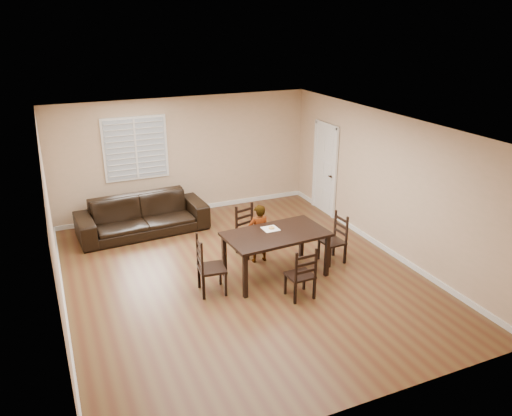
# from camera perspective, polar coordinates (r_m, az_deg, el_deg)

# --- Properties ---
(ground) EXTENTS (7.00, 7.00, 0.00)m
(ground) POSITION_cam_1_polar(r_m,az_deg,el_deg) (9.01, -1.58, -7.78)
(ground) COLOR brown
(ground) RESTS_ON ground
(room) EXTENTS (6.04, 7.04, 2.72)m
(room) POSITION_cam_1_polar(r_m,az_deg,el_deg) (8.47, -1.93, 3.59)
(room) COLOR #CDA98A
(room) RESTS_ON ground
(dining_table) EXTENTS (1.84, 1.12, 0.83)m
(dining_table) POSITION_cam_1_polar(r_m,az_deg,el_deg) (8.71, 2.29, -3.39)
(dining_table) COLOR black
(dining_table) RESTS_ON ground
(chair_near) EXTENTS (0.53, 0.51, 0.97)m
(chair_near) POSITION_cam_1_polar(r_m,az_deg,el_deg) (9.72, -1.10, -2.64)
(chair_near) COLOR black
(chair_near) RESTS_ON ground
(chair_far) EXTENTS (0.42, 0.40, 0.92)m
(chair_far) POSITION_cam_1_polar(r_m,az_deg,el_deg) (8.15, 5.45, -7.86)
(chair_far) COLOR black
(chair_far) RESTS_ON ground
(chair_left) EXTENTS (0.48, 0.51, 1.02)m
(chair_left) POSITION_cam_1_polar(r_m,az_deg,el_deg) (8.33, -5.92, -6.84)
(chair_left) COLOR black
(chair_left) RESTS_ON ground
(chair_right) EXTENTS (0.42, 0.44, 0.94)m
(chair_right) POSITION_cam_1_polar(r_m,az_deg,el_deg) (9.52, 9.28, -3.56)
(chair_right) COLOR black
(chair_right) RESTS_ON ground
(child) EXTENTS (0.42, 0.28, 1.14)m
(child) POSITION_cam_1_polar(r_m,az_deg,el_deg) (9.29, 0.31, -2.93)
(child) COLOR gray
(child) RESTS_ON ground
(napkin) EXTENTS (0.28, 0.28, 0.00)m
(napkin) POSITION_cam_1_polar(r_m,az_deg,el_deg) (8.83, 1.66, -2.39)
(napkin) COLOR beige
(napkin) RESTS_ON dining_table
(donut) EXTENTS (0.11, 0.11, 0.04)m
(donut) POSITION_cam_1_polar(r_m,az_deg,el_deg) (8.83, 1.79, -2.24)
(donut) COLOR #CE944A
(donut) RESTS_ON napkin
(sofa) EXTENTS (2.75, 1.22, 0.79)m
(sofa) POSITION_cam_1_polar(r_m,az_deg,el_deg) (10.86, -12.84, -0.84)
(sofa) COLOR black
(sofa) RESTS_ON ground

